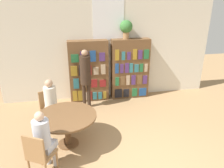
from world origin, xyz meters
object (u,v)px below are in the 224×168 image
object	(u,v)px
flower_vase	(126,28)
seated_reader_left	(51,101)
reading_table	(66,120)
bookshelf_left	(89,71)
librarian_standing	(86,73)
chair_left_side	(49,107)
chair_near_camera	(39,154)
seated_reader_right	(44,138)
bookshelf_right	(130,69)

from	to	relation	value
flower_vase	seated_reader_left	xyz separation A→B (m)	(-2.11, -1.45, -1.44)
flower_vase	reading_table	xyz separation A→B (m)	(-1.77, -2.16, -1.55)
bookshelf_left	flower_vase	distance (m)	1.67
librarian_standing	chair_left_side	bearing A→B (deg)	-140.33
flower_vase	chair_left_side	bearing A→B (deg)	-149.42
bookshelf_left	seated_reader_left	world-z (taller)	bookshelf_left
reading_table	chair_near_camera	xyz separation A→B (m)	(-0.46, -0.85, -0.10)
chair_near_camera	librarian_standing	xyz separation A→B (m)	(0.99, 2.51, 0.53)
seated_reader_right	librarian_standing	distance (m)	2.54
reading_table	bookshelf_right	bearing A→B (deg)	48.37
librarian_standing	flower_vase	bearing A→B (deg)	22.22
flower_vase	seated_reader_left	size ratio (longest dim) A/B	0.43
bookshelf_left	chair_near_camera	size ratio (longest dim) A/B	2.05
chair_near_camera	seated_reader_right	bearing A→B (deg)	90.00
bookshelf_right	reading_table	bearing A→B (deg)	-131.63
bookshelf_right	seated_reader_left	size ratio (longest dim) A/B	1.47
seated_reader_left	bookshelf_right	bearing A→B (deg)	-173.13
flower_vase	bookshelf_right	bearing A→B (deg)	-1.84
flower_vase	chair_near_camera	world-z (taller)	flower_vase
reading_table	seated_reader_right	bearing A→B (deg)	-118.24
chair_near_camera	bookshelf_left	bearing A→B (deg)	98.03
bookshelf_right	librarian_standing	world-z (taller)	bookshelf_right
bookshelf_left	seated_reader_left	size ratio (longest dim) A/B	1.47
seated_reader_right	chair_left_side	bearing A→B (deg)	119.95
reading_table	chair_left_side	xyz separation A→B (m)	(-0.42, 0.87, -0.10)
seated_reader_right	librarian_standing	xyz separation A→B (m)	(0.90, 2.35, 0.32)
bookshelf_right	chair_left_side	distance (m)	2.70
flower_vase	chair_left_side	distance (m)	3.03
bookshelf_right	flower_vase	distance (m)	1.25
bookshelf_right	librarian_standing	distance (m)	1.48
seated_reader_left	librarian_standing	world-z (taller)	librarian_standing
chair_near_camera	reading_table	bearing A→B (deg)	90.00
chair_left_side	seated_reader_right	distance (m)	1.58
bookshelf_left	chair_left_side	size ratio (longest dim) A/B	2.05
bookshelf_left	seated_reader_right	xyz separation A→B (m)	(-1.02, -2.85, -0.21)
chair_left_side	seated_reader_right	bearing A→B (deg)	65.95
chair_near_camera	seated_reader_right	xyz separation A→B (m)	(0.08, 0.16, 0.20)
bookshelf_left	seated_reader_right	size ratio (longest dim) A/B	1.49
chair_near_camera	seated_reader_left	world-z (taller)	seated_reader_left
bookshelf_right	seated_reader_right	bearing A→B (deg)	-128.77
seated_reader_left	bookshelf_left	bearing A→B (deg)	-150.22
reading_table	chair_left_side	world-z (taller)	chair_left_side
flower_vase	chair_left_side	size ratio (longest dim) A/B	0.60
flower_vase	chair_left_side	xyz separation A→B (m)	(-2.19, -1.29, -1.66)
bookshelf_left	seated_reader_right	world-z (taller)	bookshelf_left
bookshelf_right	chair_left_side	xyz separation A→B (m)	(-2.34, -1.29, -0.41)
bookshelf_left	flower_vase	world-z (taller)	flower_vase
reading_table	seated_reader_left	distance (m)	0.80
chair_left_side	bookshelf_right	bearing A→B (deg)	-176.91
bookshelf_left	flower_vase	xyz separation A→B (m)	(1.12, 0.00, 1.24)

